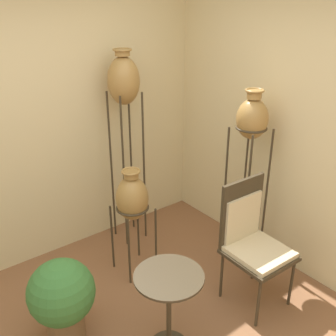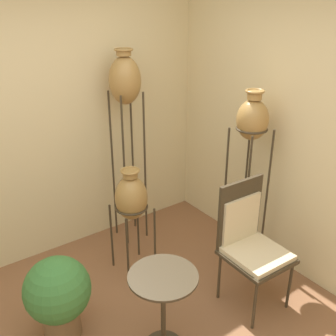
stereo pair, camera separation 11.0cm
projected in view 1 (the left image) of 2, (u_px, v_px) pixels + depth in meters
The scene contains 8 objects.
wall_back at pixel (29, 124), 3.45m from camera, with size 7.52×0.06×2.70m.
wall_right at pixel (327, 135), 3.17m from camera, with size 0.06×7.52×2.70m.
vase_stand_tall at pixel (124, 86), 3.60m from camera, with size 0.30×0.30×1.95m.
vase_stand_medium at pixel (252, 124), 3.37m from camera, with size 0.29×0.29×1.67m.
vase_stand_short at pixel (132, 199), 3.44m from camera, with size 0.31×0.31×1.03m.
chair at pixel (252, 237), 3.18m from camera, with size 0.48×0.50×1.06m.
side_table at pixel (169, 296), 2.72m from camera, with size 0.48×0.48×0.66m.
potted_plant at pixel (62, 297), 2.84m from camera, with size 0.49×0.49×0.68m.
Camera 1 is at (-1.07, -1.57, 2.40)m, focal length 42.00 mm.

